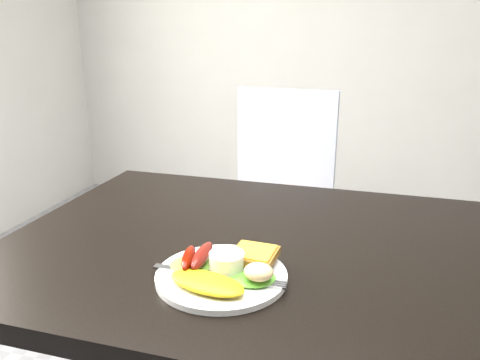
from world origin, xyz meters
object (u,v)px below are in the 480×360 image
person (271,196)px  plate (221,276)px  dining_chair (275,220)px  dining_table (286,253)px

person → plate: bearing=71.2°
dining_chair → plate: plate is taller
dining_chair → plate: bearing=-80.5°
dining_table → person: 0.47m
dining_table → plate: bearing=-116.1°
dining_table → dining_chair: bearing=103.3°
dining_table → person: person is taller
dining_table → dining_chair: 0.90m
dining_table → plate: plate is taller
dining_table → person: bearing=106.4°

